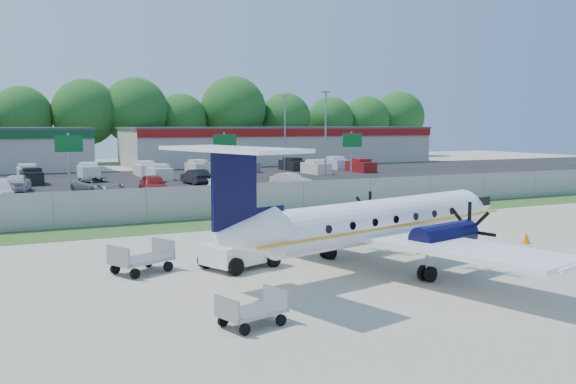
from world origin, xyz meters
name	(u,v)px	position (x,y,z in m)	size (l,w,h in m)	color
ground	(353,262)	(0.00, 0.00, 0.00)	(170.00, 170.00, 0.00)	#B4AE99
grass_verge	(242,222)	(0.00, 12.00, 0.01)	(170.00, 4.00, 0.02)	#2D561E
access_road	(203,208)	(0.00, 19.00, 0.01)	(170.00, 8.00, 0.02)	black
parking_lot	(134,182)	(0.00, 40.00, 0.01)	(170.00, 32.00, 0.02)	black
perimeter_fence	(230,201)	(0.00, 14.00, 1.00)	(120.00, 0.06, 1.99)	gray
building_east	(280,145)	(26.00, 61.98, 2.63)	(44.40, 12.40, 5.24)	#B9B5A7
sign_left	(69,154)	(-8.00, 22.91, 3.61)	(1.80, 0.26, 5.00)	gray
sign_mid	(225,151)	(3.00, 22.91, 3.61)	(1.80, 0.26, 5.00)	gray
sign_right	(352,149)	(14.00, 22.91, 3.61)	(1.80, 0.26, 5.00)	gray
light_pole_ne	(326,128)	(20.00, 38.00, 5.23)	(0.90, 0.35, 9.09)	gray
light_pole_se	(285,127)	(20.00, 48.00, 5.23)	(0.90, 0.35, 9.09)	gray
tree_line	(82,163)	(0.00, 74.00, 0.00)	(112.00, 6.00, 14.00)	#1B5619
aircraft	(376,221)	(0.16, -1.41, 1.87)	(15.89, 15.54, 4.85)	white
pushback_tug	(242,249)	(-4.35, 1.16, 0.72)	(3.19, 2.79, 1.50)	white
baggage_cart_near	(142,259)	(-8.12, 1.88, 0.53)	(2.53, 2.09, 1.15)	gray
baggage_cart_far	(252,311)	(-6.87, -5.87, 0.44)	(2.02, 1.51, 0.94)	gray
cone_nose	(526,238)	(9.50, -0.04, 0.26)	(0.39, 0.39, 0.55)	orange
cone_starboard_wing	(311,221)	(2.92, 9.13, 0.27)	(0.41, 0.41, 0.58)	orange
road_car_mid	(270,203)	(5.20, 19.66, 0.00)	(2.41, 5.22, 1.45)	maroon
road_car_east	(502,193)	(24.69, 17.08, 0.00)	(1.66, 4.12, 1.40)	navy
parked_car_a	(0,201)	(-12.17, 29.52, 0.00)	(2.13, 5.23, 1.52)	silver
parked_car_b	(98,195)	(-5.07, 29.90, 0.00)	(2.51, 5.43, 1.51)	#595B5E
parked_car_c	(154,195)	(-0.99, 28.45, 0.00)	(1.91, 4.75, 1.62)	maroon
parked_car_d	(220,192)	(4.48, 28.19, 0.00)	(1.99, 4.94, 1.68)	silver
parked_car_e	(291,188)	(11.46, 28.96, 0.00)	(1.37, 3.94, 1.30)	beige
parked_car_f	(18,192)	(-10.61, 35.26, 0.00)	(1.84, 4.59, 1.56)	silver
parked_car_g	(196,184)	(4.78, 35.60, 0.00)	(1.51, 4.32, 1.42)	black
far_parking_rows	(123,179)	(0.00, 45.00, 0.00)	(56.00, 10.00, 1.60)	gray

